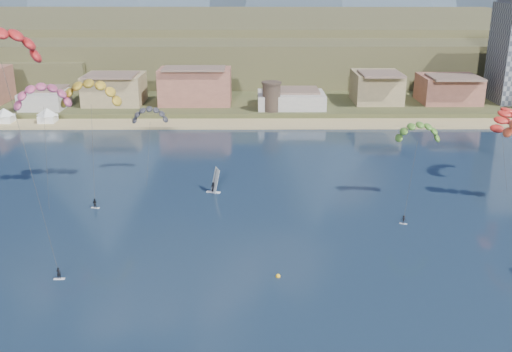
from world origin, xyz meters
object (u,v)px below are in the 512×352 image
at_px(kitesurfer_yellow, 90,89).
at_px(windsurfer, 214,185).
at_px(kitesurfer_green, 419,129).
at_px(watchtower, 271,96).
at_px(buoy, 278,276).

xyz_separation_m(kitesurfer_yellow, windsurfer, (23.18, -3.31, -18.03)).
xyz_separation_m(kitesurfer_green, windsurfer, (-37.19, 4.63, -12.16)).
relative_size(kitesurfer_green, windsurfer, 3.62).
bearing_deg(watchtower, kitesurfer_green, -70.19).
bearing_deg(kitesurfer_green, watchtower, 109.81).
bearing_deg(buoy, kitesurfer_yellow, 132.73).
bearing_deg(buoy, watchtower, 88.80).
distance_m(watchtower, windsurfer, 64.13).
xyz_separation_m(windsurfer, buoy, (10.96, -33.65, -1.42)).
distance_m(kitesurfer_green, windsurfer, 39.40).
height_order(watchtower, buoy, watchtower).
relative_size(kitesurfer_yellow, buoy, 34.66).
distance_m(kitesurfer_yellow, windsurfer, 29.55).
height_order(kitesurfer_yellow, buoy, kitesurfer_yellow).
distance_m(kitesurfer_yellow, kitesurfer_green, 61.17).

